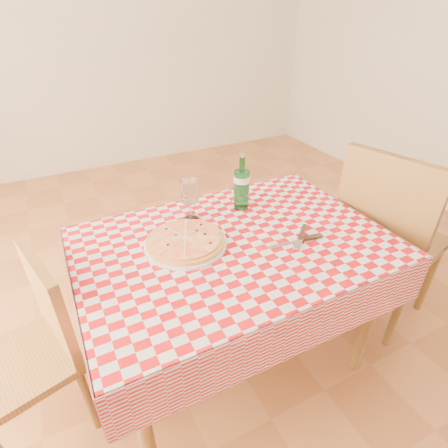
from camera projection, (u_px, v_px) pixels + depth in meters
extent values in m
plane|color=#A56135|center=(232.00, 357.00, 1.88)|extent=(6.00, 6.00, 0.00)
cube|color=white|center=(89.00, 30.00, 3.40)|extent=(5.00, 0.02, 2.80)
cube|color=brown|center=(235.00, 247.00, 1.49)|extent=(1.20, 0.80, 0.04)
cylinder|color=brown|center=(144.00, 425.00, 1.23)|extent=(0.06, 0.06, 0.71)
cylinder|color=brown|center=(369.00, 319.00, 1.64)|extent=(0.06, 0.06, 0.71)
cylinder|color=brown|center=(106.00, 301.00, 1.74)|extent=(0.06, 0.06, 0.71)
cylinder|color=brown|center=(284.00, 244.00, 2.15)|extent=(0.06, 0.06, 0.71)
cube|color=#A0090E|center=(235.00, 242.00, 1.48)|extent=(1.30, 0.90, 0.01)
cube|color=brown|center=(390.00, 240.00, 1.93)|extent=(0.58, 0.58, 0.05)
cylinder|color=brown|center=(397.00, 312.00, 1.83)|extent=(0.04, 0.04, 0.48)
cylinder|color=brown|center=(429.00, 278.00, 2.05)|extent=(0.04, 0.04, 0.48)
cylinder|color=brown|center=(330.00, 275.00, 2.08)|extent=(0.04, 0.04, 0.48)
cylinder|color=brown|center=(365.00, 248.00, 2.31)|extent=(0.04, 0.04, 0.48)
cube|color=brown|center=(384.00, 208.00, 1.66)|extent=(0.16, 0.47, 0.52)
cube|color=brown|center=(19.00, 366.00, 1.36)|extent=(0.47, 0.47, 0.04)
cylinder|color=brown|center=(60.00, 352.00, 1.67)|extent=(0.03, 0.03, 0.39)
cylinder|color=brown|center=(89.00, 401.00, 1.47)|extent=(0.03, 0.03, 0.39)
cube|color=brown|center=(49.00, 303.00, 1.34)|extent=(0.13, 0.38, 0.42)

